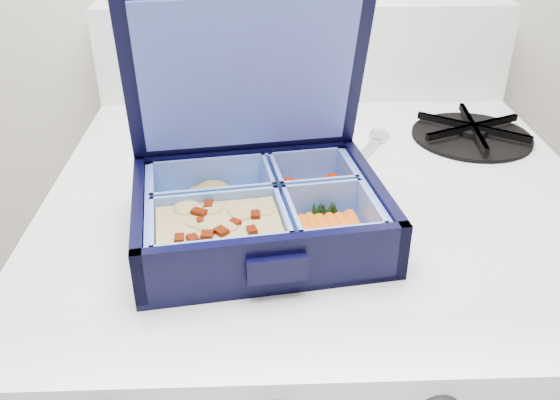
{
  "coord_description": "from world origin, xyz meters",
  "views": [
    {
      "loc": [
        -0.39,
        1.02,
        1.31
      ],
      "look_at": [
        -0.37,
        1.55,
        1.01
      ],
      "focal_mm": 38.0,
      "sensor_mm": 36.0,
      "label": 1
    }
  ],
  "objects": [
    {
      "name": "burner_grate_rear",
      "position": [
        -0.45,
        1.85,
        0.98
      ],
      "size": [
        0.25,
        0.25,
        0.02
      ],
      "primitive_type": "cylinder",
      "rotation": [
        0.0,
        0.0,
        0.43
      ],
      "color": "black",
      "rests_on": "stove"
    },
    {
      "name": "fork",
      "position": [
        -0.26,
        1.7,
        0.97
      ],
      "size": [
        0.11,
        0.17,
        0.01
      ],
      "primitive_type": null,
      "rotation": [
        0.0,
        0.0,
        -0.51
      ],
      "color": "silver",
      "rests_on": "stove"
    },
    {
      "name": "burner_grate",
      "position": [
        -0.09,
        1.77,
        0.98
      ],
      "size": [
        0.22,
        0.22,
        0.02
      ],
      "primitive_type": "cylinder",
      "rotation": [
        0.0,
        0.0,
        0.42
      ],
      "color": "black",
      "rests_on": "stove"
    },
    {
      "name": "bento_box",
      "position": [
        -0.39,
        1.54,
        1.0
      ],
      "size": [
        0.27,
        0.23,
        0.06
      ],
      "primitive_type": null,
      "rotation": [
        0.0,
        0.0,
        0.15
      ],
      "color": "black",
      "rests_on": "stove"
    }
  ]
}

